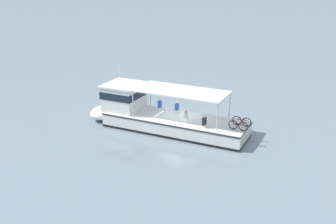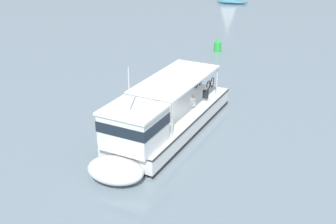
% 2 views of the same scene
% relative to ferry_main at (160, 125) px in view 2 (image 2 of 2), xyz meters
% --- Properties ---
extents(ground_plane, '(400.00, 400.00, 0.00)m').
position_rel_ferry_main_xyz_m(ground_plane, '(-1.52, 1.06, -1.02)').
color(ground_plane, gray).
extents(ferry_main, '(8.76, 12.65, 5.32)m').
position_rel_ferry_main_xyz_m(ferry_main, '(0.00, 0.00, 0.00)').
color(ferry_main, white).
rests_on(ferry_main, ground).
extents(sailboat_mid_channel, '(4.52, 4.24, 5.40)m').
position_rel_ferry_main_xyz_m(sailboat_mid_channel, '(-31.36, 34.23, -0.47)').
color(sailboat_mid_channel, teal).
rests_on(sailboat_mid_channel, ground).
extents(channel_buoy, '(0.70, 0.70, 1.40)m').
position_rel_ferry_main_xyz_m(channel_buoy, '(-12.27, 14.89, -0.45)').
color(channel_buoy, green).
rests_on(channel_buoy, ground).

